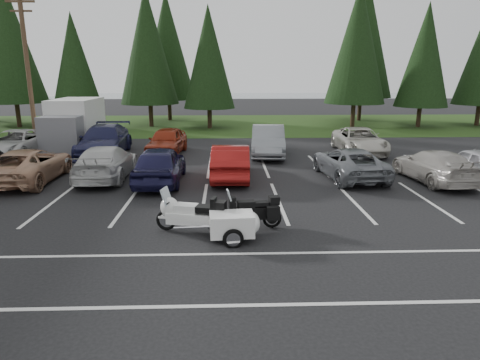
% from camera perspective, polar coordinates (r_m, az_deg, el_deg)
% --- Properties ---
extents(ground, '(120.00, 120.00, 0.00)m').
position_cam_1_polar(ground, '(14.47, -7.03, -4.18)').
color(ground, black).
rests_on(ground, ground).
extents(grass_strip, '(80.00, 16.00, 0.01)m').
position_cam_1_polar(grass_strip, '(37.97, -3.91, 7.40)').
color(grass_strip, '#253D13').
rests_on(grass_strip, ground).
extents(lake_water, '(70.00, 50.00, 0.02)m').
position_cam_1_polar(lake_water, '(68.88, 0.33, 10.53)').
color(lake_water, slate).
rests_on(lake_water, ground).
extents(utility_pole, '(1.60, 0.26, 9.00)m').
position_cam_1_polar(utility_pole, '(28.05, -26.44, 13.15)').
color(utility_pole, '#473321').
rests_on(utility_pole, ground).
extents(box_truck, '(2.40, 5.60, 2.90)m').
position_cam_1_polar(box_truck, '(27.95, -21.53, 6.94)').
color(box_truck, silver).
rests_on(box_truck, ground).
extents(stall_markings, '(32.00, 16.00, 0.01)m').
position_cam_1_polar(stall_markings, '(16.37, -6.44, -1.94)').
color(stall_markings, silver).
rests_on(stall_markings, ground).
extents(conifer_2, '(5.10, 5.10, 11.89)m').
position_cam_1_polar(conifer_2, '(40.44, -28.46, 16.06)').
color(conifer_2, '#332316').
rests_on(conifer_2, ground).
extents(conifer_3, '(3.87, 3.87, 9.02)m').
position_cam_1_polar(conifer_3, '(37.01, -21.23, 14.49)').
color(conifer_3, '#332316').
rests_on(conifer_3, ground).
extents(conifer_4, '(4.80, 4.80, 11.17)m').
position_cam_1_polar(conifer_4, '(37.16, -12.24, 17.05)').
color(conifer_4, '#332316').
rests_on(conifer_4, ground).
extents(conifer_5, '(4.14, 4.14, 9.63)m').
position_cam_1_polar(conifer_5, '(35.31, -4.21, 16.02)').
color(conifer_5, '#332316').
rests_on(conifer_5, ground).
extents(conifer_6, '(4.93, 4.93, 11.48)m').
position_cam_1_polar(conifer_6, '(37.40, 15.39, 17.13)').
color(conifer_6, '#332316').
rests_on(conifer_6, ground).
extents(conifer_7, '(4.27, 4.27, 9.94)m').
position_cam_1_polar(conifer_7, '(39.01, 23.45, 15.03)').
color(conifer_7, '#332316').
rests_on(conifer_7, ground).
extents(conifer_back_b, '(4.97, 4.97, 11.58)m').
position_cam_1_polar(conifer_back_b, '(41.57, -9.69, 17.18)').
color(conifer_back_b, '#332316').
rests_on(conifer_back_b, ground).
extents(conifer_back_c, '(5.50, 5.50, 12.81)m').
position_cam_1_polar(conifer_back_c, '(42.51, 16.24, 17.74)').
color(conifer_back_c, '#332316').
rests_on(conifer_back_c, ground).
extents(car_near_2, '(2.38, 5.09, 1.41)m').
position_cam_1_polar(car_near_2, '(20.16, -26.34, 1.78)').
color(car_near_2, tan).
rests_on(car_near_2, ground).
extents(car_near_3, '(2.10, 5.00, 1.44)m').
position_cam_1_polar(car_near_3, '(19.47, -17.44, 2.27)').
color(car_near_3, '#BCBCBA').
rests_on(car_near_3, ground).
extents(car_near_4, '(1.87, 4.63, 1.58)m').
position_cam_1_polar(car_near_4, '(18.11, -10.64, 2.04)').
color(car_near_4, '#18183C').
rests_on(car_near_4, ground).
extents(car_near_5, '(1.72, 4.58, 1.49)m').
position_cam_1_polar(car_near_5, '(18.60, -1.23, 2.48)').
color(car_near_5, maroon).
rests_on(car_near_5, ground).
extents(car_near_6, '(2.64, 4.96, 1.33)m').
position_cam_1_polar(car_near_6, '(19.32, 14.34, 2.22)').
color(car_near_6, slate).
rests_on(car_near_6, ground).
extents(car_near_7, '(2.33, 4.81, 1.35)m').
position_cam_1_polar(car_near_7, '(19.88, 24.44, 1.74)').
color(car_near_7, '#A8A29A').
rests_on(car_near_7, ground).
extents(car_near_8, '(1.91, 4.08, 1.35)m').
position_cam_1_polar(car_near_8, '(21.24, 28.89, 1.98)').
color(car_near_8, silver).
rests_on(car_near_8, ground).
extents(car_far_0, '(2.62, 5.29, 1.44)m').
position_cam_1_polar(car_far_0, '(26.49, -27.73, 4.34)').
color(car_far_0, beige).
rests_on(car_far_0, ground).
extents(car_far_1, '(2.60, 5.83, 1.66)m').
position_cam_1_polar(car_far_1, '(24.86, -17.65, 5.02)').
color(car_far_1, '#18193C').
rests_on(car_far_1, ground).
extents(car_far_2, '(2.18, 4.52, 1.49)m').
position_cam_1_polar(car_far_2, '(24.45, -9.74, 5.13)').
color(car_far_2, maroon).
rests_on(car_far_2, ground).
extents(car_far_3, '(2.15, 5.12, 1.64)m').
position_cam_1_polar(car_far_3, '(23.76, 3.77, 5.23)').
color(car_far_3, slate).
rests_on(car_far_3, ground).
extents(car_far_4, '(2.57, 5.22, 1.43)m').
position_cam_1_polar(car_far_4, '(25.39, 15.65, 5.07)').
color(car_far_4, '#B9B5AA').
rests_on(car_far_4, ground).
extents(touring_motorcycle, '(2.49, 1.30, 1.32)m').
position_cam_1_polar(touring_motorcycle, '(12.42, -6.58, -4.09)').
color(touring_motorcycle, white).
rests_on(touring_motorcycle, ground).
extents(cargo_trailer, '(1.81, 1.10, 0.81)m').
position_cam_1_polar(cargo_trailer, '(11.82, -1.11, -6.29)').
color(cargo_trailer, white).
rests_on(cargo_trailer, ground).
extents(adventure_motorcycle, '(2.17, 1.02, 1.27)m').
position_cam_1_polar(adventure_motorcycle, '(12.60, 1.43, -3.85)').
color(adventure_motorcycle, black).
rests_on(adventure_motorcycle, ground).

